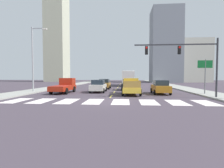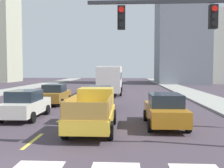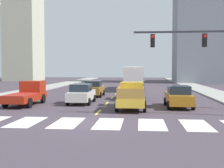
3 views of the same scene
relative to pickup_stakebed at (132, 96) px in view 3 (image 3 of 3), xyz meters
name	(u,v)px [view 3 (image 3 of 3)]	position (x,y,z in m)	size (l,w,h in m)	color
ground_plane	(88,123)	(-2.25, -6.34, -0.94)	(160.00, 160.00, 0.00)	#423843
sidewalk_right	(218,94)	(9.53, 11.66, -0.86)	(3.52, 110.00, 0.15)	#999891
sidewalk_left	(20,93)	(-14.04, 11.66, -0.86)	(3.52, 110.00, 0.15)	#999891
crosswalk_stripe_2	(27,122)	(-5.82, -6.34, -0.93)	(1.49, 3.38, 0.01)	silver
crosswalk_stripe_3	(67,123)	(-3.44, -6.34, -0.93)	(1.49, 3.38, 0.01)	silver
crosswalk_stripe_4	(109,123)	(-1.06, -6.34, -0.93)	(1.49, 3.38, 0.01)	silver
crosswalk_stripe_5	(152,124)	(1.32, -6.34, -0.93)	(1.49, 3.38, 0.01)	silver
crosswalk_stripe_6	(196,125)	(3.70, -6.34, -0.93)	(1.49, 3.38, 0.01)	silver
lane_dash_0	(98,112)	(-2.25, -2.34, -0.93)	(0.16, 2.40, 0.01)	yellow
lane_dash_1	(107,103)	(-2.25, 2.66, -0.93)	(0.16, 2.40, 0.01)	yellow
lane_dash_2	(112,98)	(-2.25, 7.66, -0.93)	(0.16, 2.40, 0.01)	yellow
lane_dash_3	(116,93)	(-2.25, 12.66, -0.93)	(0.16, 2.40, 0.01)	yellow
lane_dash_4	(119,90)	(-2.25, 17.66, -0.93)	(0.16, 2.40, 0.01)	yellow
lane_dash_5	(122,88)	(-2.25, 22.66, -0.93)	(0.16, 2.40, 0.01)	yellow
lane_dash_6	(123,86)	(-2.25, 27.66, -0.93)	(0.16, 2.40, 0.01)	yellow
lane_dash_7	(125,84)	(-2.25, 32.66, -0.93)	(0.16, 2.40, 0.01)	yellow
pickup_stakebed	(132,96)	(0.00, 0.00, 0.00)	(2.18, 5.20, 1.96)	gold
pickup_dark	(28,94)	(-8.83, 1.29, -0.02)	(2.18, 5.20, 1.96)	#A12310
city_bus	(134,76)	(-0.20, 18.81, 1.02)	(2.72, 10.80, 3.32)	silver
sedan_near_right	(94,89)	(-4.38, 8.81, -0.08)	(2.02, 4.40, 1.72)	#9B6A24
sedan_near_left	(81,94)	(-4.45, 2.47, -0.08)	(2.02, 4.40, 1.72)	silver
sedan_mid	(179,97)	(3.67, 0.76, -0.08)	(2.02, 4.40, 1.72)	#AC6B18
sedan_far	(130,91)	(-0.33, 6.48, -0.08)	(2.02, 4.40, 1.72)	black
traffic_signal_gantry	(222,51)	(5.78, -3.34, 3.23)	(8.23, 0.27, 6.00)	#2D2D33
block_mid_left	(198,24)	(12.76, 40.35, 11.51)	(9.77, 9.25, 24.89)	gray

